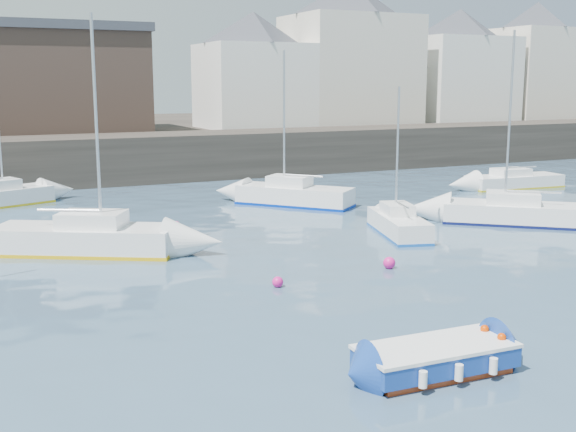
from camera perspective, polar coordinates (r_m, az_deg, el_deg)
name	(u,v)px	position (r m, az deg, el deg)	size (l,w,h in m)	color
water	(513,368)	(17.58, 17.35, -11.39)	(220.00, 220.00, 0.00)	#2D4760
quay_wall	(138,158)	(48.43, -11.77, 4.53)	(90.00, 5.00, 3.00)	#28231E
land_strip	(88,140)	(66.00, -15.51, 5.85)	(90.00, 32.00, 2.80)	#28231E
bldg_east_a	(350,53)	(62.31, 4.94, 12.75)	(13.36, 13.36, 11.80)	beige
bldg_east_b	(459,65)	(68.08, 13.33, 11.53)	(11.88, 11.88, 9.95)	white
bldg_east_c	(535,61)	(74.02, 18.92, 11.54)	(11.14, 11.14, 10.95)	beige
bldg_east_d	(254,69)	(57.81, -2.72, 11.51)	(11.14, 11.14, 8.95)	white
warehouse	(24,79)	(55.09, -20.17, 10.16)	(16.40, 10.40, 7.60)	#3D2D26
blue_dinghy	(436,357)	(16.70, 11.59, -10.88)	(3.64, 1.95, 0.68)	#9C3415
sailboat_b	(85,238)	(28.44, -15.72, -1.69)	(7.06, 5.34, 8.86)	white
sailboat_c	(398,224)	(31.04, 8.72, -0.59)	(2.79, 4.96, 6.22)	white
sailboat_d	(519,212)	(34.65, 17.77, 0.27)	(6.57, 6.06, 8.66)	white
sailboat_f	(294,195)	(37.95, 0.47, 1.70)	(5.49, 5.95, 7.99)	white
sailboat_g	(514,181)	(46.37, 17.42, 2.68)	(6.24, 2.45, 7.72)	white
buoy_near	(278,287)	(23.04, -0.82, -5.62)	(0.36, 0.36, 0.36)	#DF1880
buoy_mid	(389,268)	(25.52, 7.99, -4.11)	(0.43, 0.43, 0.43)	#DF1880
buoy_far	(176,231)	(31.94, -8.87, -1.15)	(0.45, 0.45, 0.45)	#DF1880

